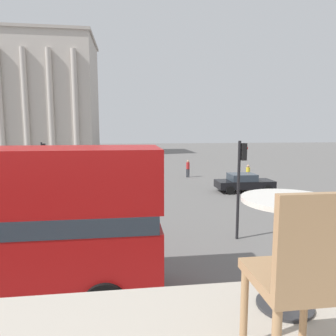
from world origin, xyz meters
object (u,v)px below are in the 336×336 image
(plaza_building_left, at_px, (27,97))
(pedestrian_red, at_px, (188,167))
(traffic_light_near, at_px, (240,176))
(traffic_light_mid, at_px, (36,173))
(pedestrian_yellow, at_px, (248,173))
(traffic_light_far, at_px, (43,158))
(car_black, at_px, (244,182))
(car_silver, at_px, (55,185))
(pedestrian_blue, at_px, (92,214))
(cafe_chair_0, at_px, (304,275))
(cafe_dining_table, at_px, (288,228))

(plaza_building_left, relative_size, pedestrian_red, 15.05)
(traffic_light_near, height_order, traffic_light_mid, traffic_light_near)
(pedestrian_red, bearing_deg, pedestrian_yellow, -77.20)
(traffic_light_mid, relative_size, traffic_light_far, 0.94)
(traffic_light_near, relative_size, car_black, 0.98)
(pedestrian_yellow, bearing_deg, car_silver, -124.47)
(pedestrian_red, bearing_deg, car_silver, -177.08)
(traffic_light_near, distance_m, traffic_light_far, 16.84)
(traffic_light_far, relative_size, car_black, 0.86)
(traffic_light_far, xyz_separation_m, pedestrian_blue, (5.03, -11.34, -1.45))
(traffic_light_near, relative_size, pedestrian_blue, 2.55)
(plaza_building_left, bearing_deg, pedestrian_red, -51.80)
(traffic_light_near, height_order, traffic_light_far, traffic_light_near)
(cafe_chair_0, distance_m, traffic_light_mid, 17.06)
(car_black, relative_size, pedestrian_blue, 2.59)
(cafe_chair_0, height_order, plaza_building_left, plaza_building_left)
(cafe_dining_table, distance_m, plaza_building_left, 60.75)
(car_silver, bearing_deg, pedestrian_red, 62.86)
(cafe_chair_0, height_order, traffic_light_mid, cafe_chair_0)
(car_silver, bearing_deg, traffic_light_near, -13.51)
(traffic_light_near, bearing_deg, traffic_light_mid, 150.71)
(cafe_dining_table, relative_size, cafe_chair_0, 0.80)
(traffic_light_far, relative_size, pedestrian_yellow, 2.11)
(cafe_dining_table, distance_m, pedestrian_blue, 11.91)
(traffic_light_near, height_order, car_silver, traffic_light_near)
(plaza_building_left, relative_size, traffic_light_far, 6.93)
(car_black, bearing_deg, pedestrian_red, 143.42)
(car_silver, bearing_deg, cafe_chair_0, -41.19)
(cafe_dining_table, relative_size, car_silver, 0.17)
(car_black, bearing_deg, car_silver, -151.22)
(traffic_light_far, height_order, pedestrian_yellow, traffic_light_far)
(cafe_chair_0, bearing_deg, pedestrian_blue, 101.72)
(plaza_building_left, height_order, car_black, plaza_building_left)
(plaza_building_left, xyz_separation_m, pedestrian_yellow, (28.19, -35.47, -9.61))
(traffic_light_mid, bearing_deg, pedestrian_yellow, 23.07)
(pedestrian_yellow, relative_size, pedestrian_red, 1.03)
(traffic_light_near, distance_m, pedestrian_blue, 6.52)
(car_silver, relative_size, pedestrian_blue, 2.59)
(cafe_chair_0, relative_size, pedestrian_yellow, 0.53)
(traffic_light_mid, relative_size, pedestrian_yellow, 1.98)
(plaza_building_left, distance_m, traffic_light_far, 37.48)
(traffic_light_mid, bearing_deg, pedestrian_blue, -50.03)
(plaza_building_left, xyz_separation_m, pedestrian_red, (24.09, -30.62, -9.64))
(pedestrian_blue, relative_size, pedestrian_red, 0.97)
(traffic_light_near, relative_size, pedestrian_red, 2.48)
(pedestrian_blue, bearing_deg, traffic_light_mid, 103.17)
(cafe_chair_0, bearing_deg, car_silver, 106.56)
(cafe_chair_0, height_order, car_black, cafe_chair_0)
(traffic_light_mid, relative_size, car_silver, 0.81)
(car_silver, xyz_separation_m, pedestrian_yellow, (15.03, 1.54, 0.29))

